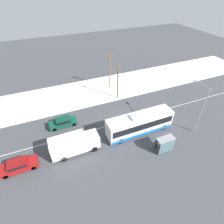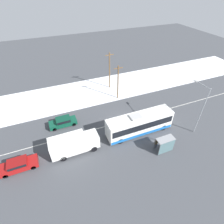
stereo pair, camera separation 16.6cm
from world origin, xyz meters
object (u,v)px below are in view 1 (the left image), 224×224
parked_car_near_truck (19,165)px  utility_pole_roadside (118,82)px  pedestrian_at_stop (156,142)px  sedan_car (63,122)px  box_truck (74,144)px  utility_pole_snowlot (109,70)px  city_bus (140,124)px  streetlamp (201,104)px  bus_shelter (166,143)px

parked_car_near_truck → utility_pole_roadside: utility_pole_roadside is taller
pedestrian_at_stop → utility_pole_roadside: utility_pole_roadside is taller
sedan_car → pedestrian_at_stop: bearing=139.2°
box_truck → utility_pole_snowlot: (11.50, 15.00, 2.58)m
box_truck → parked_car_near_truck: size_ratio=1.48×
sedan_car → parked_car_near_truck: 9.35m
city_bus → pedestrian_at_stop: bearing=-80.6°
streetlamp → sedan_car: bearing=154.9°
city_bus → sedan_car: bearing=150.6°
streetlamp → utility_pole_snowlot: bearing=112.8°
pedestrian_at_stop → sedan_car: bearing=139.2°
pedestrian_at_stop → utility_pole_snowlot: bearing=89.3°
box_truck → bus_shelter: 13.04m
pedestrian_at_stop → utility_pole_roadside: size_ratio=0.26×
sedan_car → streetlamp: size_ratio=0.55×
city_bus → pedestrian_at_stop: size_ratio=5.91×
city_bus → parked_car_near_truck: city_bus is taller
utility_pole_roadside → utility_pole_snowlot: (0.06, 4.60, 0.47)m
city_bus → box_truck: 10.62m
parked_car_near_truck → box_truck: bearing=0.3°
bus_shelter → utility_pole_snowlot: (-0.54, 20.00, 2.57)m
pedestrian_at_stop → bus_shelter: size_ratio=0.71×
city_bus → utility_pole_roadside: (0.82, 10.38, 2.02)m
utility_pole_snowlot → parked_car_near_truck: bearing=-141.5°
box_truck → utility_pole_roadside: 15.61m
sedan_car → parked_car_near_truck: (-6.91, -6.31, -0.01)m
box_truck → utility_pole_roadside: utility_pole_roadside is taller
sedan_car → utility_pole_snowlot: bearing=-143.9°
city_bus → bus_shelter: (1.43, -5.02, -0.08)m
city_bus → sedan_car: (-11.09, 6.25, -0.92)m
bus_shelter → utility_pole_roadside: utility_pole_roadside is taller
bus_shelter → streetlamp: 8.09m
sedan_car → parked_car_near_truck: size_ratio=0.98×
box_truck → bus_shelter: bearing=-22.5°
bus_shelter → utility_pole_roadside: bearing=92.3°
utility_pole_roadside → pedestrian_at_stop: bearing=-90.7°
city_bus → parked_car_near_truck: 18.02m
bus_shelter → parked_car_near_truck: bearing=165.7°
sedan_car → pedestrian_at_stop: size_ratio=2.47×
streetlamp → city_bus: bearing=161.1°
parked_car_near_truck → pedestrian_at_stop: size_ratio=2.53×
city_bus → streetlamp: size_ratio=1.32×
parked_car_near_truck → streetlamp: 26.90m
city_bus → bus_shelter: bearing=-74.1°
streetlamp → parked_car_near_truck: bearing=173.9°
bus_shelter → utility_pole_roadside: 15.55m
pedestrian_at_stop → utility_pole_roadside: 14.52m
city_bus → sedan_car: 12.76m
box_truck → city_bus: bearing=0.1°
city_bus → box_truck: bearing=-179.9°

